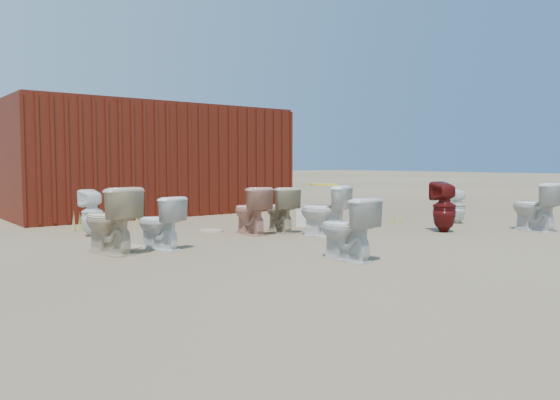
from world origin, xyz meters
TOP-DOWN VIEW (x-y plane):
  - ground at (0.00, 0.00)m, footprint 100.00×100.00m
  - shipping_container at (0.00, 5.20)m, footprint 6.00×2.40m
  - toilet_front_a at (-2.17, 0.43)m, footprint 0.57×0.77m
  - toilet_front_pink at (-0.35, 0.92)m, footprint 0.50×0.78m
  - toilet_front_c at (-0.80, -1.69)m, footprint 0.45×0.75m
  - toilet_front_maroon at (2.31, -0.83)m, footprint 0.48×0.49m
  - toilet_front_e at (3.60, -1.69)m, footprint 0.60×0.87m
  - toilet_back_a at (-2.43, 2.24)m, footprint 0.37×0.38m
  - toilet_back_beige_left at (-2.82, 0.47)m, footprint 0.63×0.91m
  - toilet_back_beige_right at (0.18, 0.82)m, footprint 0.58×0.81m
  - toilet_back_yellowlid at (0.40, 0.01)m, footprint 0.68×0.88m
  - toilet_back_e at (3.60, -0.22)m, footprint 0.40×0.40m
  - yellow_lid at (0.40, 0.01)m, footprint 0.40×0.50m
  - loose_tank at (1.15, 1.27)m, footprint 0.54×0.38m
  - loose_lid_near at (-2.47, 0.78)m, footprint 0.51×0.59m
  - loose_lid_far at (-0.65, 1.63)m, footprint 0.38×0.48m
  - weed_clump_a at (-2.31, 3.04)m, footprint 0.36×0.36m
  - weed_clump_b at (0.48, 2.35)m, footprint 0.32×0.32m
  - weed_clump_c at (2.25, 3.18)m, footprint 0.36×0.36m
  - weed_clump_d at (-1.16, 3.25)m, footprint 0.30×0.30m
  - weed_clump_e at (1.37, 3.50)m, footprint 0.34×0.34m
  - weed_clump_f at (2.66, 0.40)m, footprint 0.28×0.28m

SIDE VIEW (x-z plane):
  - ground at x=0.00m, z-range 0.00..0.00m
  - loose_lid_near at x=-2.47m, z-range 0.00..0.02m
  - loose_lid_far at x=-0.65m, z-range 0.00..0.02m
  - weed_clump_f at x=2.66m, z-range 0.00..0.21m
  - weed_clump_d at x=-1.16m, z-range 0.00..0.25m
  - weed_clump_b at x=0.48m, z-range 0.00..0.26m
  - weed_clump_e at x=1.37m, z-range 0.00..0.27m
  - weed_clump_c at x=2.25m, z-range 0.00..0.28m
  - weed_clump_a at x=-2.31m, z-range 0.00..0.31m
  - loose_tank at x=1.15m, z-range 0.00..0.35m
  - toilet_back_e at x=3.60m, z-range 0.00..0.65m
  - toilet_front_a at x=-2.17m, z-range 0.00..0.70m
  - toilet_back_a at x=-2.43m, z-range 0.00..0.73m
  - toilet_front_c at x=-0.80m, z-range 0.00..0.75m
  - toilet_back_beige_right at x=0.18m, z-range 0.00..0.75m
  - toilet_front_pink at x=-0.35m, z-range 0.00..0.76m
  - toilet_back_yellowlid at x=0.40m, z-range 0.00..0.79m
  - toilet_front_e at x=3.60m, z-range 0.00..0.82m
  - toilet_front_maroon at x=2.31m, z-range 0.00..0.83m
  - toilet_back_beige_left at x=-2.82m, z-range 0.00..0.85m
  - yellow_lid at x=0.40m, z-range 0.79..0.82m
  - shipping_container at x=0.00m, z-range 0.00..2.40m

